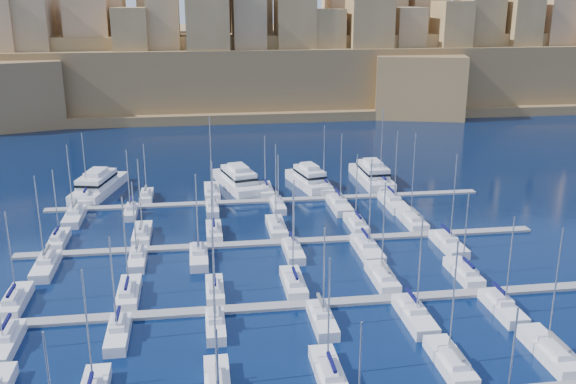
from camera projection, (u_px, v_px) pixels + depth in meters
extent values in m
plane|color=#021231|center=(294.00, 268.00, 94.26)|extent=(600.00, 600.00, 0.00)
cube|color=slate|center=(308.00, 304.00, 82.85)|extent=(84.00, 2.00, 0.40)
cube|color=slate|center=(285.00, 242.00, 103.66)|extent=(84.00, 2.00, 0.40)
cube|color=slate|center=(269.00, 201.00, 124.46)|extent=(84.00, 2.00, 0.40)
cylinder|color=#9EA0A8|center=(88.00, 329.00, 61.95)|extent=(0.18, 0.18, 12.48)
cube|color=#090A3A|center=(89.00, 383.00, 61.74)|extent=(0.35, 3.47, 0.35)
cube|color=silver|center=(217.00, 384.00, 65.31)|extent=(2.60, 8.67, 1.63)
cube|color=silver|center=(217.00, 379.00, 64.14)|extent=(1.82, 3.90, 0.70)
cylinder|color=#9EA0A8|center=(215.00, 326.00, 63.82)|extent=(0.18, 0.18, 11.20)
cube|color=#595B60|center=(217.00, 372.00, 63.42)|extent=(0.35, 3.47, 0.35)
cube|color=silver|center=(328.00, 374.00, 67.08)|extent=(2.72, 9.07, 1.65)
cube|color=silver|center=(330.00, 369.00, 65.88)|extent=(1.90, 4.08, 0.70)
cylinder|color=#9EA0A8|center=(329.00, 313.00, 65.48)|extent=(0.18, 0.18, 12.09)
cube|color=#090A3A|center=(332.00, 362.00, 65.14)|extent=(0.35, 3.63, 0.35)
cube|color=silver|center=(450.00, 363.00, 69.06)|extent=(2.81, 9.36, 1.67)
cube|color=silver|center=(454.00, 358.00, 67.82)|extent=(1.97, 4.21, 0.70)
cylinder|color=#9EA0A8|center=(453.00, 299.00, 67.32)|extent=(0.18, 0.18, 13.09)
cube|color=#595B60|center=(457.00, 351.00, 67.07)|extent=(0.35, 3.74, 0.35)
cube|color=silver|center=(549.00, 352.00, 71.05)|extent=(3.05, 10.17, 1.71)
cube|color=silver|center=(556.00, 348.00, 69.73)|extent=(2.14, 4.58, 0.70)
cylinder|color=#9EA0A8|center=(555.00, 287.00, 69.26)|extent=(0.18, 0.18, 13.68)
cube|color=#595B60|center=(559.00, 341.00, 68.94)|extent=(0.35, 4.07, 0.35)
cylinder|color=#9EA0A8|center=(360.00, 382.00, 54.29)|extent=(0.18, 0.18, 11.44)
cylinder|color=#9EA0A8|center=(511.00, 367.00, 56.43)|extent=(0.18, 0.18, 11.63)
cube|color=silver|center=(16.00, 302.00, 82.81)|extent=(2.70, 8.99, 1.65)
cube|color=silver|center=(13.00, 297.00, 81.61)|extent=(1.89, 4.04, 0.70)
cylinder|color=#9EA0A8|center=(10.00, 254.00, 81.32)|extent=(0.18, 0.18, 11.33)
cube|color=#090A3A|center=(11.00, 291.00, 80.88)|extent=(0.35, 3.59, 0.35)
cube|color=silver|center=(129.00, 294.00, 84.90)|extent=(2.78, 9.27, 1.66)
cube|color=silver|center=(128.00, 289.00, 83.68)|extent=(1.95, 4.17, 0.70)
cylinder|color=#9EA0A8|center=(125.00, 243.00, 83.25)|extent=(0.18, 0.18, 12.52)
cube|color=#090A3A|center=(127.00, 283.00, 82.93)|extent=(0.35, 3.71, 0.35)
cube|color=silver|center=(215.00, 291.00, 85.80)|extent=(2.36, 7.86, 1.59)
cube|color=silver|center=(215.00, 286.00, 84.72)|extent=(1.65, 3.54, 0.70)
cylinder|color=#9EA0A8|center=(213.00, 243.00, 84.17)|extent=(0.18, 0.18, 11.95)
cube|color=#090A3A|center=(215.00, 280.00, 84.04)|extent=(0.35, 3.14, 0.35)
cube|color=silver|center=(293.00, 284.00, 87.87)|extent=(2.74, 9.13, 1.66)
cube|color=silver|center=(294.00, 279.00, 86.66)|extent=(1.92, 4.11, 0.70)
cylinder|color=#9EA0A8|center=(293.00, 233.00, 86.15)|extent=(0.18, 0.18, 12.91)
cube|color=#090A3A|center=(295.00, 273.00, 85.92)|extent=(0.35, 3.65, 0.35)
cube|color=silver|center=(382.00, 278.00, 89.66)|extent=(2.78, 9.28, 1.66)
cube|color=silver|center=(384.00, 273.00, 88.44)|extent=(1.95, 4.17, 0.70)
cylinder|color=#9EA0A8|center=(383.00, 228.00, 87.94)|extent=(0.18, 0.18, 12.97)
cube|color=#595B60|center=(386.00, 268.00, 87.69)|extent=(0.35, 3.71, 0.35)
cube|color=silver|center=(463.00, 274.00, 91.17)|extent=(2.70, 9.00, 1.65)
cube|color=silver|center=(467.00, 269.00, 89.97)|extent=(1.89, 4.05, 0.70)
cylinder|color=#9EA0A8|center=(466.00, 231.00, 89.75)|extent=(0.18, 0.18, 10.86)
cube|color=#090A3A|center=(469.00, 263.00, 89.24)|extent=(0.35, 3.60, 0.35)
cube|color=silver|center=(5.00, 345.00, 72.55)|extent=(2.75, 9.15, 1.66)
cube|color=silver|center=(6.00, 332.00, 73.07)|extent=(1.92, 4.12, 0.70)
cube|color=#090A3A|center=(6.00, 322.00, 73.19)|extent=(0.35, 3.66, 0.35)
cube|color=silver|center=(118.00, 335.00, 74.65)|extent=(2.50, 8.35, 1.62)
cube|color=silver|center=(118.00, 323.00, 75.10)|extent=(1.75, 3.76, 0.70)
cylinder|color=#9EA0A8|center=(113.00, 285.00, 72.31)|extent=(0.18, 0.18, 11.63)
cube|color=#090A3A|center=(118.00, 313.00, 75.19)|extent=(0.35, 3.34, 0.35)
cube|color=silver|center=(216.00, 327.00, 76.53)|extent=(2.30, 7.67, 1.58)
cube|color=silver|center=(215.00, 316.00, 76.92)|extent=(1.61, 3.45, 0.70)
cylinder|color=#9EA0A8|center=(214.00, 279.00, 74.27)|extent=(0.18, 0.18, 11.32)
cube|color=#595B60|center=(215.00, 306.00, 76.97)|extent=(0.35, 3.07, 0.35)
cube|color=silver|center=(322.00, 321.00, 77.85)|extent=(2.58, 8.61, 1.63)
cube|color=silver|center=(321.00, 309.00, 78.32)|extent=(1.81, 3.87, 0.70)
cylinder|color=#9EA0A8|center=(324.00, 273.00, 75.51)|extent=(0.18, 0.18, 11.52)
cube|color=#595B60|center=(321.00, 300.00, 78.42)|extent=(0.35, 3.44, 0.35)
cube|color=silver|center=(415.00, 317.00, 78.83)|extent=(2.96, 9.87, 1.69)
cube|color=silver|center=(413.00, 305.00, 79.41)|extent=(2.07, 4.44, 0.70)
cylinder|color=#9EA0A8|center=(420.00, 266.00, 76.26)|extent=(0.18, 0.18, 12.50)
cube|color=#090A3A|center=(412.00, 295.00, 79.56)|extent=(0.35, 3.95, 0.35)
cube|color=silver|center=(503.00, 309.00, 80.85)|extent=(2.70, 8.99, 1.65)
cube|color=silver|center=(500.00, 298.00, 81.36)|extent=(1.89, 4.05, 0.70)
cylinder|color=#9EA0A8|center=(510.00, 262.00, 78.46)|extent=(0.18, 0.18, 11.70)
cube|color=#090A3A|center=(500.00, 288.00, 81.47)|extent=(0.35, 3.60, 0.35)
cube|color=silver|center=(59.00, 241.00, 103.45)|extent=(2.47, 8.25, 1.61)
cube|color=silver|center=(58.00, 236.00, 102.33)|extent=(1.73, 3.71, 0.70)
cylinder|color=#9EA0A8|center=(56.00, 203.00, 101.99)|extent=(0.18, 0.18, 10.92)
cube|color=#090A3A|center=(56.00, 230.00, 101.63)|extent=(0.35, 3.30, 0.35)
cube|color=silver|center=(142.00, 235.00, 105.82)|extent=(2.84, 9.47, 1.67)
cube|color=silver|center=(141.00, 230.00, 104.58)|extent=(1.99, 4.26, 0.70)
cylinder|color=#9EA0A8|center=(140.00, 195.00, 104.26)|extent=(0.18, 0.18, 11.93)
cube|color=#595B60|center=(141.00, 225.00, 103.82)|extent=(0.35, 3.79, 0.35)
cube|color=silver|center=(214.00, 232.00, 106.99)|extent=(2.55, 8.50, 1.63)
cube|color=silver|center=(214.00, 228.00, 105.84)|extent=(1.79, 3.83, 0.70)
cylinder|color=#9EA0A8|center=(213.00, 195.00, 105.48)|extent=(0.18, 0.18, 11.35)
cube|color=#090A3A|center=(214.00, 222.00, 105.13)|extent=(0.35, 3.40, 0.35)
cube|color=silver|center=(276.00, 228.00, 108.90)|extent=(2.84, 9.48, 1.67)
cube|color=silver|center=(277.00, 223.00, 107.65)|extent=(1.99, 4.26, 0.70)
cylinder|color=#9EA0A8|center=(276.00, 184.00, 107.09)|extent=(0.18, 0.18, 13.62)
cube|color=#595B60|center=(277.00, 218.00, 106.89)|extent=(0.35, 3.79, 0.35)
cube|color=silver|center=(356.00, 225.00, 110.50)|extent=(2.65, 8.84, 1.64)
cube|color=silver|center=(357.00, 220.00, 109.32)|extent=(1.86, 3.98, 0.70)
cylinder|color=#9EA0A8|center=(357.00, 187.00, 108.97)|extent=(0.18, 0.18, 11.56)
cube|color=#090A3A|center=(358.00, 215.00, 108.59)|extent=(0.35, 3.54, 0.35)
cube|color=silver|center=(412.00, 221.00, 112.44)|extent=(3.00, 10.01, 1.70)
cube|color=silver|center=(414.00, 216.00, 111.14)|extent=(2.10, 4.50, 0.70)
cylinder|color=#9EA0A8|center=(413.00, 175.00, 110.49)|extent=(0.18, 0.18, 14.71)
cube|color=#595B60|center=(415.00, 211.00, 110.35)|extent=(0.35, 4.00, 0.35)
cube|color=silver|center=(46.00, 267.00, 93.17)|extent=(2.86, 9.54, 1.68)
cube|color=silver|center=(46.00, 257.00, 93.72)|extent=(2.00, 4.29, 0.70)
cylinder|color=#9EA0A8|center=(39.00, 221.00, 90.52)|extent=(0.18, 0.18, 13.17)
cube|color=#595B60|center=(46.00, 249.00, 93.86)|extent=(0.35, 3.82, 0.35)
cube|color=silver|center=(138.00, 261.00, 95.59)|extent=(2.47, 8.22, 1.61)
cube|color=silver|center=(138.00, 252.00, 96.02)|extent=(1.73, 3.70, 0.70)
cylinder|color=#9EA0A8|center=(134.00, 220.00, 93.25)|extent=(0.18, 0.18, 11.59)
cube|color=#595B60|center=(137.00, 244.00, 96.10)|extent=(0.35, 3.29, 0.35)
cube|color=silver|center=(199.00, 258.00, 96.50)|extent=(2.67, 8.91, 1.65)
cube|color=silver|center=(199.00, 249.00, 97.00)|extent=(1.87, 4.01, 0.70)
cylinder|color=#9EA0A8|center=(197.00, 215.00, 94.00)|extent=(0.18, 0.18, 12.44)
cube|color=#090A3A|center=(198.00, 241.00, 97.11)|extent=(0.35, 3.56, 0.35)
cube|color=silver|center=(293.00, 252.00, 98.66)|extent=(2.56, 8.55, 1.63)
cube|color=silver|center=(292.00, 243.00, 99.12)|extent=(1.80, 3.85, 0.70)
cylinder|color=#9EA0A8|center=(294.00, 215.00, 96.41)|extent=(0.18, 0.18, 10.89)
cube|color=#090A3A|center=(292.00, 236.00, 99.22)|extent=(0.35, 3.42, 0.35)
cube|color=silver|center=(367.00, 250.00, 99.37)|extent=(3.11, 10.35, 1.72)
cube|color=silver|center=(366.00, 241.00, 99.99)|extent=(2.17, 4.66, 0.70)
cylinder|color=#9EA0A8|center=(370.00, 204.00, 96.58)|extent=(0.18, 0.18, 13.86)
cube|color=#090A3A|center=(365.00, 233.00, 100.17)|extent=(0.35, 4.14, 0.35)
cube|color=silver|center=(449.00, 245.00, 101.39)|extent=(2.99, 9.96, 1.70)
cube|color=silver|center=(447.00, 236.00, 101.98)|extent=(2.09, 4.48, 0.70)
cylinder|color=#9EA0A8|center=(454.00, 199.00, 98.59)|extent=(0.18, 0.18, 14.09)
cube|color=#090A3A|center=(446.00, 229.00, 102.14)|extent=(0.35, 3.98, 0.35)
cube|color=silver|center=(87.00, 199.00, 124.67)|extent=(2.65, 8.82, 1.64)
cube|color=silver|center=(86.00, 194.00, 123.49)|extent=(1.85, 3.97, 0.70)
cylinder|color=#9EA0A8|center=(84.00, 164.00, 123.07)|extent=(0.18, 0.18, 12.08)
cube|color=#090A3A|center=(85.00, 190.00, 122.77)|extent=(0.35, 3.53, 0.35)
cube|color=silver|center=(147.00, 197.00, 125.76)|extent=(2.34, 7.81, 1.59)
cube|color=silver|center=(146.00, 192.00, 124.68)|extent=(1.64, 3.51, 0.70)
cylinder|color=#9EA0A8|center=(145.00, 169.00, 124.46)|extent=(0.18, 0.18, 9.75)
cube|color=#595B60|center=(146.00, 188.00, 124.01)|extent=(0.35, 3.12, 0.35)
cube|color=silver|center=(212.00, 192.00, 128.53)|extent=(2.99, 9.97, 1.70)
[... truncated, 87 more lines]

